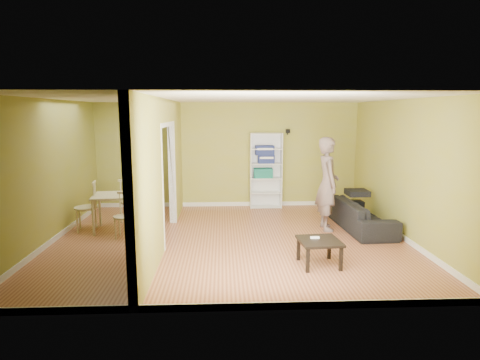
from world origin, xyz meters
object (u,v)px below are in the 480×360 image
at_px(bookshelf, 266,170).
at_px(coffee_table, 319,244).
at_px(person, 328,176).
at_px(sofa, 362,211).
at_px(dining_table, 124,198).
at_px(chair_far, 130,200).
at_px(chair_left, 86,206).
at_px(chair_near, 124,215).

bearing_deg(bookshelf, coffee_table, -84.00).
height_order(person, bookshelf, person).
bearing_deg(person, coffee_table, 162.00).
relative_size(sofa, dining_table, 1.69).
bearing_deg(bookshelf, sofa, -48.98).
bearing_deg(coffee_table, chair_far, 142.48).
bearing_deg(chair_far, bookshelf, -141.20).
relative_size(coffee_table, chair_far, 0.64).
relative_size(bookshelf, coffee_table, 3.01).
height_order(sofa, bookshelf, bookshelf).
relative_size(person, chair_far, 2.29).
relative_size(dining_table, chair_left, 1.17).
bearing_deg(sofa, dining_table, 85.47).
distance_m(sofa, chair_far, 4.89).
xyz_separation_m(sofa, person, (-0.72, 0.02, 0.73)).
bearing_deg(chair_near, sofa, 6.14).
distance_m(dining_table, chair_near, 0.59).
height_order(bookshelf, chair_near, bookshelf).
xyz_separation_m(dining_table, chair_far, (-0.00, 0.58, -0.17)).
distance_m(person, chair_far, 4.22).
bearing_deg(dining_table, person, -2.10).
bearing_deg(sofa, bookshelf, 38.46).
bearing_deg(chair_near, chair_far, 98.06).
bearing_deg(sofa, coffee_table, 142.74).
height_order(coffee_table, dining_table, dining_table).
relative_size(coffee_table, chair_left, 0.62).
distance_m(sofa, bookshelf, 2.73).
xyz_separation_m(sofa, chair_left, (-5.57, 0.14, 0.12)).
relative_size(person, dining_table, 1.88).
relative_size(person, chair_left, 2.21).
height_order(bookshelf, chair_far, bookshelf).
height_order(coffee_table, chair_far, chair_far).
distance_m(bookshelf, coffee_table, 4.01).
relative_size(person, chair_near, 2.55).
bearing_deg(person, chair_near, 95.06).
relative_size(chair_left, chair_far, 1.04).
distance_m(person, chair_near, 4.06).
bearing_deg(dining_table, coffee_table, -31.01).
bearing_deg(coffee_table, dining_table, 148.99).
relative_size(sofa, chair_far, 2.06).
bearing_deg(dining_table, bookshelf, 31.00).
xyz_separation_m(person, chair_near, (-3.98, -0.38, -0.67)).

